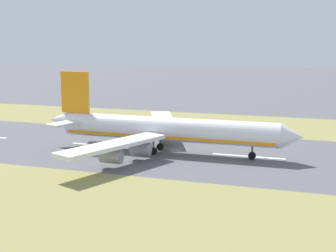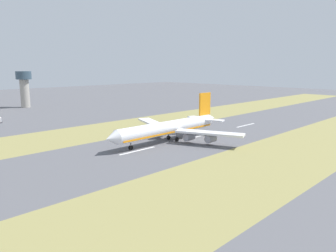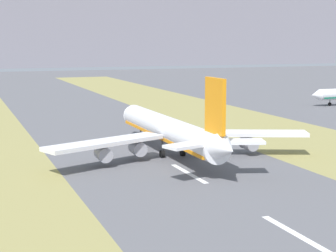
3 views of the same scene
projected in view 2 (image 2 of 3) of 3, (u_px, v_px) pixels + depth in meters
name	position (u px, v px, depth m)	size (l,w,h in m)	color
ground_plane	(170.00, 143.00, 143.00)	(800.00, 800.00, 0.00)	#56565B
grass_median_west	(265.00, 164.00, 111.86)	(40.00, 600.00, 0.01)	olive
grass_median_east	(110.00, 129.00, 174.14)	(40.00, 600.00, 0.01)	olive
centreline_dash_near	(246.00, 125.00, 185.93)	(1.20, 18.00, 0.01)	silver
centreline_dash_mid	(201.00, 136.00, 157.96)	(1.20, 18.00, 0.01)	silver
centreline_dash_far	(138.00, 151.00, 130.00)	(1.20, 18.00, 0.01)	silver
airplane_main_jet	(171.00, 128.00, 146.25)	(64.14, 67.02, 20.20)	white
control_tower	(24.00, 85.00, 263.54)	(12.00, 12.00, 29.12)	#A39E93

